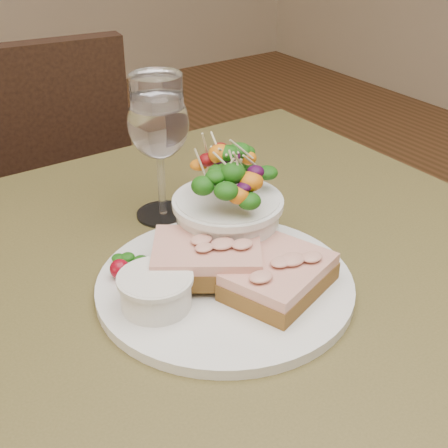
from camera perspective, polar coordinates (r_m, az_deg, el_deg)
cafe_table at (r=0.77m, az=0.30°, el=-11.07°), size 0.80×0.80×0.75m
chair_far at (r=1.51m, az=-17.23°, el=-6.24°), size 0.48×0.48×0.90m
dinner_plate at (r=0.68m, az=0.08°, el=-5.58°), size 0.28×0.28×0.01m
sandwich_front at (r=0.66m, az=5.08°, el=-4.82°), size 0.13×0.12×0.03m
sandwich_back at (r=0.67m, az=-1.57°, el=-3.07°), size 0.15×0.14×0.03m
ramekin at (r=0.63m, az=-6.27°, el=-5.98°), size 0.07×0.07×0.04m
salad_bowl at (r=0.71m, az=0.35°, el=2.22°), size 0.12×0.12×0.13m
garnish at (r=0.69m, az=-9.01°, el=-3.80°), size 0.05×0.04×0.02m
wine_glass at (r=0.77m, az=-6.02°, el=8.78°), size 0.08×0.08×0.18m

